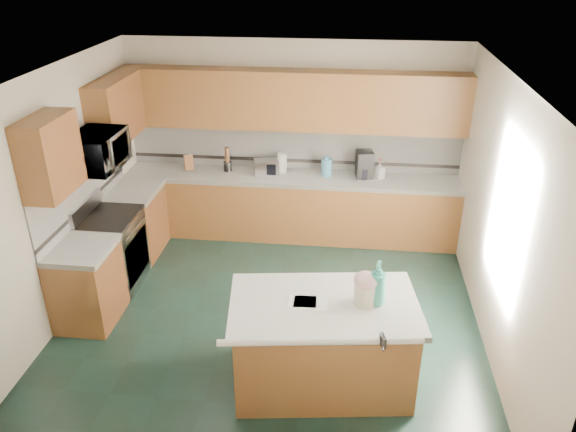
# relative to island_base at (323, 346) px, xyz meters

# --- Properties ---
(floor) EXTENTS (4.60, 4.60, 0.00)m
(floor) POSITION_rel_island_base_xyz_m (-0.63, 0.96, -0.43)
(floor) COLOR black
(floor) RESTS_ON ground
(ceiling) EXTENTS (4.60, 4.60, 0.00)m
(ceiling) POSITION_rel_island_base_xyz_m (-0.63, 0.96, 2.27)
(ceiling) COLOR white
(ceiling) RESTS_ON ground
(wall_back) EXTENTS (4.60, 0.04, 2.70)m
(wall_back) POSITION_rel_island_base_xyz_m (-0.63, 3.28, 0.92)
(wall_back) COLOR beige
(wall_back) RESTS_ON ground
(wall_front) EXTENTS (4.60, 0.04, 2.70)m
(wall_front) POSITION_rel_island_base_xyz_m (-0.63, -1.36, 0.92)
(wall_front) COLOR beige
(wall_front) RESTS_ON ground
(wall_left) EXTENTS (0.04, 4.60, 2.70)m
(wall_left) POSITION_rel_island_base_xyz_m (-2.95, 0.96, 0.92)
(wall_left) COLOR beige
(wall_left) RESTS_ON ground
(wall_right) EXTENTS (0.04, 4.60, 2.70)m
(wall_right) POSITION_rel_island_base_xyz_m (1.69, 0.96, 0.92)
(wall_right) COLOR beige
(wall_right) RESTS_ON ground
(back_base_cab) EXTENTS (4.60, 0.60, 0.86)m
(back_base_cab) POSITION_rel_island_base_xyz_m (-0.63, 2.96, 0.00)
(back_base_cab) COLOR #4D2815
(back_base_cab) RESTS_ON ground
(back_countertop) EXTENTS (4.60, 0.64, 0.06)m
(back_countertop) POSITION_rel_island_base_xyz_m (-0.63, 2.96, 0.46)
(back_countertop) COLOR silver
(back_countertop) RESTS_ON back_base_cab
(back_upper_cab) EXTENTS (4.60, 0.33, 0.78)m
(back_upper_cab) POSITION_rel_island_base_xyz_m (-0.63, 3.09, 1.51)
(back_upper_cab) COLOR #4D2815
(back_upper_cab) RESTS_ON wall_back
(back_backsplash) EXTENTS (4.60, 0.02, 0.63)m
(back_backsplash) POSITION_rel_island_base_xyz_m (-0.63, 3.25, 0.81)
(back_backsplash) COLOR silver
(back_backsplash) RESTS_ON back_countertop
(back_accent_band) EXTENTS (4.60, 0.01, 0.05)m
(back_accent_band) POSITION_rel_island_base_xyz_m (-0.63, 3.24, 0.61)
(back_accent_band) COLOR black
(back_accent_band) RESTS_ON back_countertop
(left_base_cab_rear) EXTENTS (0.60, 0.82, 0.86)m
(left_base_cab_rear) POSITION_rel_island_base_xyz_m (-2.63, 2.25, 0.00)
(left_base_cab_rear) COLOR #4D2815
(left_base_cab_rear) RESTS_ON ground
(left_counter_rear) EXTENTS (0.64, 0.82, 0.06)m
(left_counter_rear) POSITION_rel_island_base_xyz_m (-2.63, 2.25, 0.46)
(left_counter_rear) COLOR silver
(left_counter_rear) RESTS_ON left_base_cab_rear
(left_base_cab_front) EXTENTS (0.60, 0.72, 0.86)m
(left_base_cab_front) POSITION_rel_island_base_xyz_m (-2.63, 0.72, 0.00)
(left_base_cab_front) COLOR #4D2815
(left_base_cab_front) RESTS_ON ground
(left_counter_front) EXTENTS (0.64, 0.72, 0.06)m
(left_counter_front) POSITION_rel_island_base_xyz_m (-2.63, 0.72, 0.46)
(left_counter_front) COLOR silver
(left_counter_front) RESTS_ON left_base_cab_front
(left_backsplash) EXTENTS (0.02, 2.30, 0.63)m
(left_backsplash) POSITION_rel_island_base_xyz_m (-2.92, 1.51, 0.81)
(left_backsplash) COLOR silver
(left_backsplash) RESTS_ON wall_left
(left_accent_band) EXTENTS (0.01, 2.30, 0.05)m
(left_accent_band) POSITION_rel_island_base_xyz_m (-2.91, 1.51, 0.61)
(left_accent_band) COLOR black
(left_accent_band) RESTS_ON wall_left
(left_upper_cab_rear) EXTENTS (0.33, 1.09, 0.78)m
(left_upper_cab_rear) POSITION_rel_island_base_xyz_m (-2.76, 2.38, 1.51)
(left_upper_cab_rear) COLOR #4D2815
(left_upper_cab_rear) RESTS_ON wall_left
(left_upper_cab_front) EXTENTS (0.33, 0.72, 0.78)m
(left_upper_cab_front) POSITION_rel_island_base_xyz_m (-2.76, 0.72, 1.51)
(left_upper_cab_front) COLOR #4D2815
(left_upper_cab_front) RESTS_ON wall_left
(range_body) EXTENTS (0.60, 0.76, 0.88)m
(range_body) POSITION_rel_island_base_xyz_m (-2.63, 1.46, 0.01)
(range_body) COLOR #B7B7BC
(range_body) RESTS_ON ground
(range_oven_door) EXTENTS (0.02, 0.68, 0.55)m
(range_oven_door) POSITION_rel_island_base_xyz_m (-2.34, 1.46, -0.03)
(range_oven_door) COLOR black
(range_oven_door) RESTS_ON range_body
(range_cooktop) EXTENTS (0.62, 0.78, 0.04)m
(range_cooktop) POSITION_rel_island_base_xyz_m (-2.63, 1.46, 0.47)
(range_cooktop) COLOR black
(range_cooktop) RESTS_ON range_body
(range_handle) EXTENTS (0.02, 0.66, 0.02)m
(range_handle) POSITION_rel_island_base_xyz_m (-2.31, 1.46, 0.35)
(range_handle) COLOR #B7B7BC
(range_handle) RESTS_ON range_body
(range_backguard) EXTENTS (0.06, 0.76, 0.18)m
(range_backguard) POSITION_rel_island_base_xyz_m (-2.89, 1.46, 0.59)
(range_backguard) COLOR #B7B7BC
(range_backguard) RESTS_ON range_body
(microwave) EXTENTS (0.50, 0.73, 0.41)m
(microwave) POSITION_rel_island_base_xyz_m (-2.63, 1.46, 1.30)
(microwave) COLOR #B7B7BC
(microwave) RESTS_ON wall_left
(island_base) EXTENTS (1.70, 1.12, 0.86)m
(island_base) POSITION_rel_island_base_xyz_m (0.00, 0.00, 0.00)
(island_base) COLOR #4D2815
(island_base) RESTS_ON ground
(island_top) EXTENTS (1.82, 1.23, 0.06)m
(island_top) POSITION_rel_island_base_xyz_m (0.00, 0.00, 0.46)
(island_top) COLOR silver
(island_top) RESTS_ON island_base
(island_bullnose) EXTENTS (1.69, 0.29, 0.06)m
(island_bullnose) POSITION_rel_island_base_xyz_m (0.00, -0.51, 0.46)
(island_bullnose) COLOR silver
(island_bullnose) RESTS_ON island_base
(treat_jar) EXTENTS (0.23, 0.23, 0.21)m
(treat_jar) POSITION_rel_island_base_xyz_m (0.36, 0.04, 0.60)
(treat_jar) COLOR beige
(treat_jar) RESTS_ON island_top
(treat_jar_lid) EXTENTS (0.22, 0.22, 0.14)m
(treat_jar_lid) POSITION_rel_island_base_xyz_m (0.36, 0.04, 0.73)
(treat_jar_lid) COLOR #DEA5AC
(treat_jar_lid) RESTS_ON treat_jar
(treat_jar_knob) EXTENTS (0.07, 0.02, 0.02)m
(treat_jar_knob) POSITION_rel_island_base_xyz_m (0.36, 0.04, 0.78)
(treat_jar_knob) COLOR tan
(treat_jar_knob) RESTS_ON treat_jar_lid
(treat_jar_knob_end_l) EXTENTS (0.04, 0.04, 0.04)m
(treat_jar_knob_end_l) POSITION_rel_island_base_xyz_m (0.32, 0.04, 0.78)
(treat_jar_knob_end_l) COLOR tan
(treat_jar_knob_end_l) RESTS_ON treat_jar_lid
(treat_jar_knob_end_r) EXTENTS (0.04, 0.04, 0.04)m
(treat_jar_knob_end_r) POSITION_rel_island_base_xyz_m (0.39, 0.04, 0.78)
(treat_jar_knob_end_r) COLOR tan
(treat_jar_knob_end_r) RESTS_ON treat_jar_lid
(soap_bottle_island) EXTENTS (0.20, 0.20, 0.43)m
(soap_bottle_island) POSITION_rel_island_base_xyz_m (0.46, 0.05, 0.70)
(soap_bottle_island) COLOR teal
(soap_bottle_island) RESTS_ON island_top
(paper_sheet_a) EXTENTS (0.31, 0.23, 0.00)m
(paper_sheet_a) POSITION_rel_island_base_xyz_m (-0.12, -0.02, 0.49)
(paper_sheet_a) COLOR white
(paper_sheet_a) RESTS_ON island_top
(paper_sheet_b) EXTENTS (0.26, 0.20, 0.00)m
(paper_sheet_b) POSITION_rel_island_base_xyz_m (-0.20, -0.00, 0.49)
(paper_sheet_b) COLOR white
(paper_sheet_b) RESTS_ON island_top
(clamp_body) EXTENTS (0.06, 0.11, 0.09)m
(clamp_body) POSITION_rel_island_base_xyz_m (0.50, -0.49, 0.50)
(clamp_body) COLOR black
(clamp_body) RESTS_ON island_top
(clamp_handle) EXTENTS (0.02, 0.07, 0.02)m
(clamp_handle) POSITION_rel_island_base_xyz_m (0.50, -0.55, 0.48)
(clamp_handle) COLOR black
(clamp_handle) RESTS_ON island_top
(knife_block) EXTENTS (0.17, 0.19, 0.24)m
(knife_block) POSITION_rel_island_base_xyz_m (-2.07, 3.01, 0.60)
(knife_block) COLOR #472814
(knife_block) RESTS_ON back_countertop
(utensil_crock) EXTENTS (0.11, 0.11, 0.14)m
(utensil_crock) POSITION_rel_island_base_xyz_m (-1.53, 3.04, 0.56)
(utensil_crock) COLOR black
(utensil_crock) RESTS_ON back_countertop
(utensil_bundle) EXTENTS (0.06, 0.06, 0.20)m
(utensil_bundle) POSITION_rel_island_base_xyz_m (-1.53, 3.04, 0.73)
(utensil_bundle) COLOR #472814
(utensil_bundle) RESTS_ON utensil_crock
(toaster_oven) EXTENTS (0.38, 0.30, 0.19)m
(toaster_oven) POSITION_rel_island_base_xyz_m (-0.97, 3.01, 0.59)
(toaster_oven) COLOR #B7B7BC
(toaster_oven) RESTS_ON back_countertop
(toaster_oven_door) EXTENTS (0.29, 0.01, 0.15)m
(toaster_oven_door) POSITION_rel_island_base_xyz_m (-0.97, 2.90, 0.59)
(toaster_oven_door) COLOR black
(toaster_oven_door) RESTS_ON toaster_oven
(paper_towel) EXTENTS (0.13, 0.13, 0.28)m
(paper_towel) POSITION_rel_island_base_xyz_m (-0.76, 3.06, 0.63)
(paper_towel) COLOR white
(paper_towel) RESTS_ON back_countertop
(paper_towel_base) EXTENTS (0.19, 0.19, 0.01)m
(paper_towel_base) POSITION_rel_island_base_xyz_m (-0.76, 3.06, 0.50)
(paper_towel_base) COLOR #B7B7BC
(paper_towel_base) RESTS_ON back_countertop
(water_jug) EXTENTS (0.15, 0.15, 0.24)m
(water_jug) POSITION_rel_island_base_xyz_m (-0.14, 3.02, 0.61)
(water_jug) COLOR #559DC8
(water_jug) RESTS_ON back_countertop
(water_jug_neck) EXTENTS (0.07, 0.07, 0.03)m
(water_jug_neck) POSITION_rel_island_base_xyz_m (-0.14, 3.02, 0.75)
(water_jug_neck) COLOR #559DC8
(water_jug_neck) RESTS_ON water_jug
(coffee_maker) EXTENTS (0.25, 0.27, 0.37)m
(coffee_maker) POSITION_rel_island_base_xyz_m (0.37, 3.04, 0.67)
(coffee_maker) COLOR black
(coffee_maker) RESTS_ON back_countertop
(coffee_carafe) EXTENTS (0.15, 0.15, 0.15)m
(coffee_carafe) POSITION_rel_island_base_xyz_m (0.37, 2.98, 0.57)
(coffee_carafe) COLOR black
(coffee_carafe) RESTS_ON back_countertop
(soap_bottle_back) EXTENTS (0.16, 0.16, 0.25)m
(soap_bottle_back) POSITION_rel_island_base_xyz_m (0.58, 3.01, 0.61)
(soap_bottle_back) COLOR white
(soap_bottle_back) RESTS_ON back_countertop
(soap_back_cap) EXTENTS (0.02, 0.02, 0.03)m
(soap_back_cap) POSITION_rel_island_base_xyz_m (0.58, 3.01, 0.75)
(soap_back_cap) COLOR red
(soap_back_cap) RESTS_ON soap_bottle_back
(window_light_proxy) EXTENTS (0.02, 1.40, 1.10)m
(window_light_proxy) POSITION_rel_island_base_xyz_m (1.66, 0.76, 1.07)
(window_light_proxy) COLOR white
(window_light_proxy) RESTS_ON wall_right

